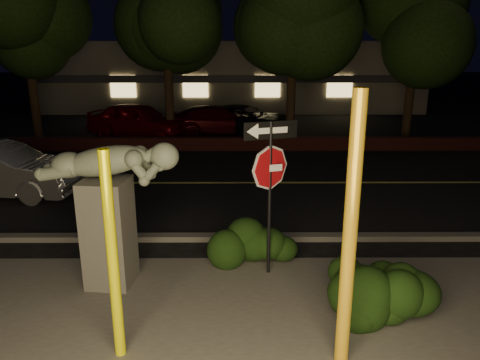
# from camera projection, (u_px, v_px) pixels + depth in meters

# --- Properties ---
(ground) EXTENTS (90.00, 90.00, 0.00)m
(ground) POSITION_uv_depth(u_px,v_px,m) (229.00, 158.00, 16.79)
(ground) COLOR black
(ground) RESTS_ON ground
(patio) EXTENTS (14.00, 6.00, 0.02)m
(patio) POSITION_uv_depth(u_px,v_px,m) (214.00, 359.00, 6.26)
(patio) COLOR #4C4944
(patio) RESTS_ON ground
(road) EXTENTS (80.00, 8.00, 0.01)m
(road) POSITION_uv_depth(u_px,v_px,m) (227.00, 183.00, 13.92)
(road) COLOR black
(road) RESTS_ON ground
(lane_marking) EXTENTS (80.00, 0.12, 0.00)m
(lane_marking) POSITION_uv_depth(u_px,v_px,m) (227.00, 183.00, 13.91)
(lane_marking) COLOR #C6C04F
(lane_marking) RESTS_ON road
(curb) EXTENTS (80.00, 0.25, 0.12)m
(curb) POSITION_uv_depth(u_px,v_px,m) (223.00, 237.00, 9.98)
(curb) COLOR #4C4944
(curb) RESTS_ON ground
(brick_wall) EXTENTS (40.00, 0.35, 0.50)m
(brick_wall) POSITION_uv_depth(u_px,v_px,m) (229.00, 144.00, 17.96)
(brick_wall) COLOR #481917
(brick_wall) RESTS_ON ground
(parking_lot) EXTENTS (40.00, 12.00, 0.01)m
(parking_lot) POSITION_uv_depth(u_px,v_px,m) (231.00, 124.00, 23.49)
(parking_lot) COLOR black
(parking_lot) RESTS_ON ground
(building) EXTENTS (22.00, 10.20, 4.00)m
(building) POSITION_uv_depth(u_px,v_px,m) (232.00, 73.00, 30.55)
(building) COLOR #6B6555
(building) RESTS_ON ground
(tree_far_a) EXTENTS (4.60, 4.60, 7.43)m
(tree_far_a) POSITION_uv_depth(u_px,v_px,m) (22.00, 6.00, 18.07)
(tree_far_a) COLOR black
(tree_far_a) RESTS_ON ground
(tree_far_d) EXTENTS (4.40, 4.40, 7.42)m
(tree_far_d) POSITION_uv_depth(u_px,v_px,m) (419.00, 4.00, 18.42)
(tree_far_d) COLOR black
(tree_far_d) RESTS_ON ground
(yellow_pole_left) EXTENTS (0.14, 0.14, 2.87)m
(yellow_pole_left) POSITION_uv_depth(u_px,v_px,m) (113.00, 259.00, 5.96)
(yellow_pole_left) COLOR #F8F506
(yellow_pole_left) RESTS_ON ground
(yellow_pole_right) EXTENTS (0.18, 0.18, 3.61)m
(yellow_pole_right) POSITION_uv_depth(u_px,v_px,m) (350.00, 237.00, 5.71)
(yellow_pole_right) COLOR yellow
(yellow_pole_right) RESTS_ON ground
(signpost) EXTENTS (0.92, 0.30, 2.81)m
(signpost) POSITION_uv_depth(u_px,v_px,m) (270.00, 168.00, 8.01)
(signpost) COLOR black
(signpost) RESTS_ON ground
(sculpture) EXTENTS (2.39, 0.87, 2.55)m
(sculpture) POSITION_uv_depth(u_px,v_px,m) (108.00, 199.00, 7.78)
(sculpture) COLOR #4C4944
(sculpture) RESTS_ON ground
(hedge_center) EXTENTS (1.93, 1.41, 0.91)m
(hedge_center) POSITION_uv_depth(u_px,v_px,m) (254.00, 240.00, 8.87)
(hedge_center) COLOR black
(hedge_center) RESTS_ON ground
(hedge_right) EXTENTS (1.63, 0.92, 1.05)m
(hedge_right) POSITION_uv_depth(u_px,v_px,m) (371.00, 277.00, 7.37)
(hedge_right) COLOR black
(hedge_right) RESTS_ON ground
(hedge_far_right) EXTENTS (1.64, 1.36, 0.98)m
(hedge_far_right) POSITION_uv_depth(u_px,v_px,m) (385.00, 293.00, 6.96)
(hedge_far_right) COLOR black
(hedge_far_right) RESTS_ON ground
(parked_car_red) EXTENTS (4.81, 3.29, 1.52)m
(parked_car_red) POSITION_uv_depth(u_px,v_px,m) (138.00, 120.00, 20.08)
(parked_car_red) COLOR maroon
(parked_car_red) RESTS_ON ground
(parked_car_darkred) EXTENTS (4.74, 2.61, 1.30)m
(parked_car_darkred) POSITION_uv_depth(u_px,v_px,m) (219.00, 120.00, 20.72)
(parked_car_darkred) COLOR #3F060B
(parked_car_darkred) RESTS_ON ground
(parked_car_dark) EXTENTS (5.03, 3.45, 1.28)m
(parked_car_dark) POSITION_uv_depth(u_px,v_px,m) (244.00, 120.00, 20.93)
(parked_car_dark) COLOR black
(parked_car_dark) RESTS_ON ground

